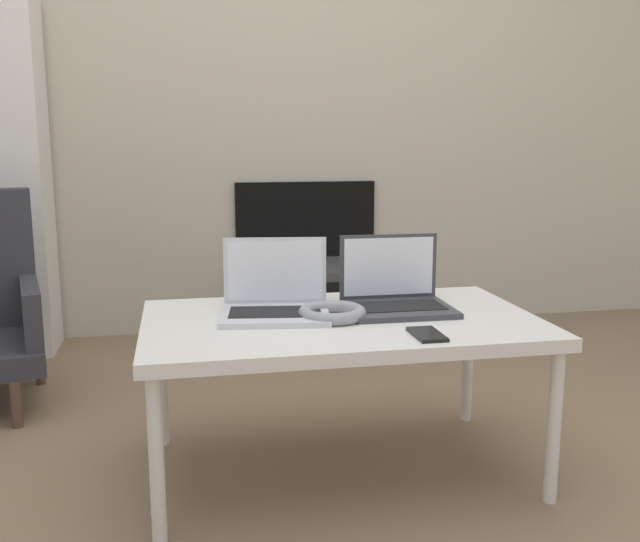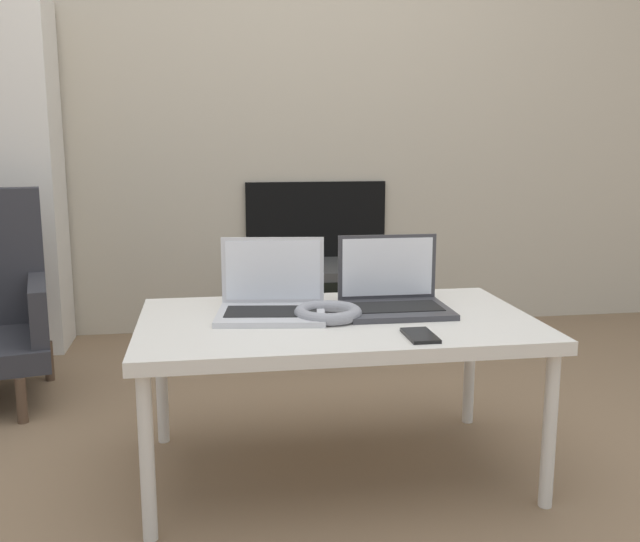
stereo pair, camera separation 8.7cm
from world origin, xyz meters
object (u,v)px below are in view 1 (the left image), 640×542
Objects in this scene: phone at (427,334)px; tv at (315,302)px; headphones at (332,313)px; laptop_right at (395,294)px; laptop_left at (275,299)px.

tv is at bearing 89.55° from phone.
headphones is 0.41× the size of tv.
phone is at bearing -90.84° from laptop_right.
phone reaches higher than tv.
laptop_right is (0.35, 0.00, 0.00)m from laptop_left.
headphones is at bearing -98.79° from tv.
headphones is (0.15, -0.08, -0.03)m from laptop_left.
phone is at bearing -47.09° from headphones.
tv is at bearing 90.47° from laptop_right.
laptop_right reaches higher than tv.
tv is (0.36, 1.28, -0.32)m from laptop_left.
phone is (0.35, -0.30, -0.04)m from laptop_left.
laptop_right is at bearing 21.77° from headphones.
headphones is at bearing 132.91° from phone.
laptop_right is at bearing 7.97° from laptop_left.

